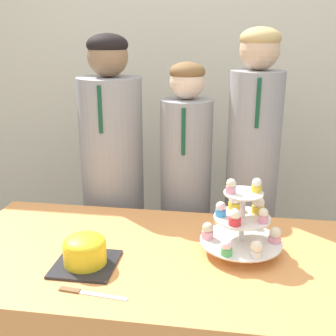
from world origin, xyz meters
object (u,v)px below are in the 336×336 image
Objects in this scene: cake_knife at (82,292)px; student_1 at (185,209)px; round_cake at (85,251)px; student_2 at (250,197)px; student_0 at (114,196)px; cupcake_stand at (242,223)px.

cake_knife is 0.16× the size of student_1.
student_2 is (0.60, 0.74, -0.05)m from round_cake.
round_cake is at bearing 110.66° from cake_knife.
round_cake is 0.14× the size of student_0.
student_0 is at bearing 180.00° from student_1.
cupcake_stand reaches higher than round_cake.
student_0 is at bearing 139.26° from cupcake_stand.
student_0 reaches higher than cake_knife.
student_2 reaches higher than student_1.
student_1 is (0.38, -0.00, -0.05)m from student_0.
student_0 is (-0.11, 0.74, -0.09)m from round_cake.
cupcake_stand is at bearing -64.29° from student_1.
round_cake is 0.14× the size of student_2.
cupcake_stand is at bearing 18.09° from round_cake.
cupcake_stand is 0.58m from student_2.
student_2 reaches higher than cake_knife.
cupcake_stand is 0.20× the size of student_0.
student_2 reaches higher than round_cake.
student_2 is at bearing -0.00° from student_0.
student_0 is 0.71m from student_2.
student_1 is (0.28, 0.74, -0.14)m from round_cake.
round_cake is 0.96m from student_2.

